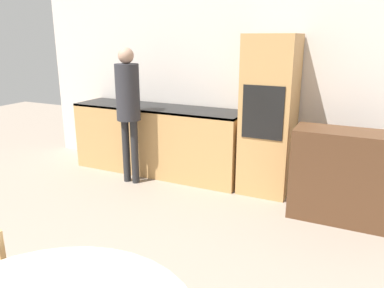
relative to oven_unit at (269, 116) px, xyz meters
The scene contains 5 objects.
wall_back 0.51m from the oven_unit, 112.81° to the left, with size 6.89×0.05×2.60m.
kitchen_counter 1.60m from the oven_unit, behind, with size 2.41×0.60×0.93m.
oven_unit is the anchor object (origin of this frame).
sideboard 1.16m from the oven_unit, 23.21° to the right, with size 1.16×0.45×0.95m.
person_standing 1.74m from the oven_unit, 163.39° to the right, with size 0.30×0.30×1.72m.
Camera 1 is at (1.21, 0.27, 1.84)m, focal length 35.00 mm.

